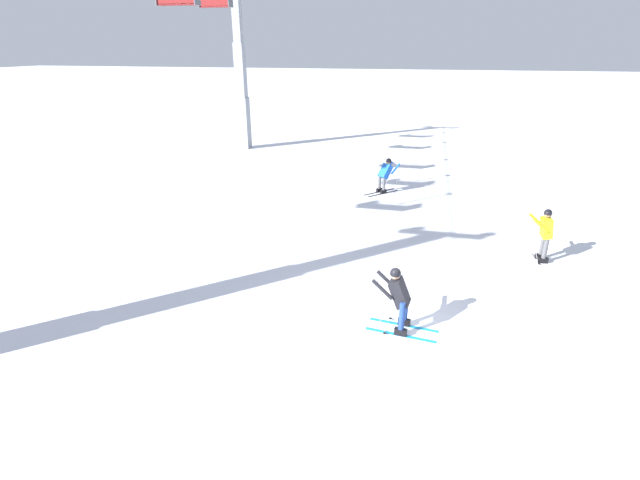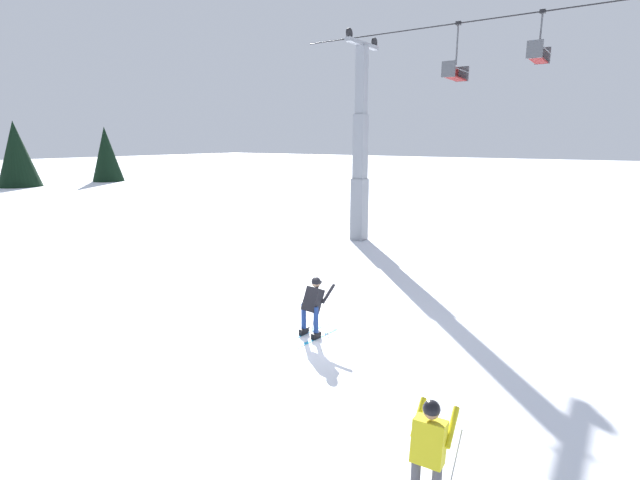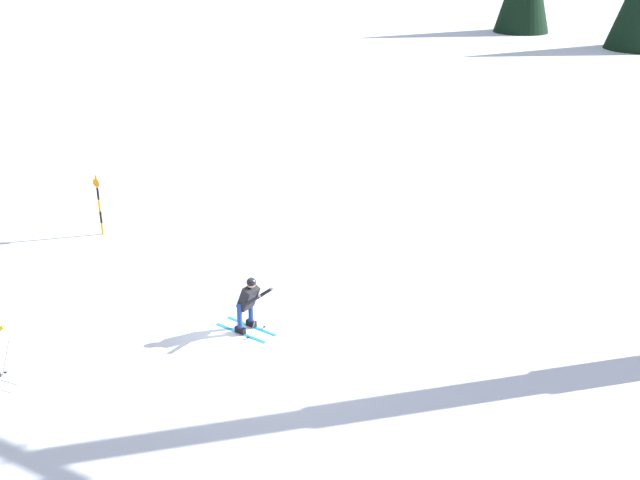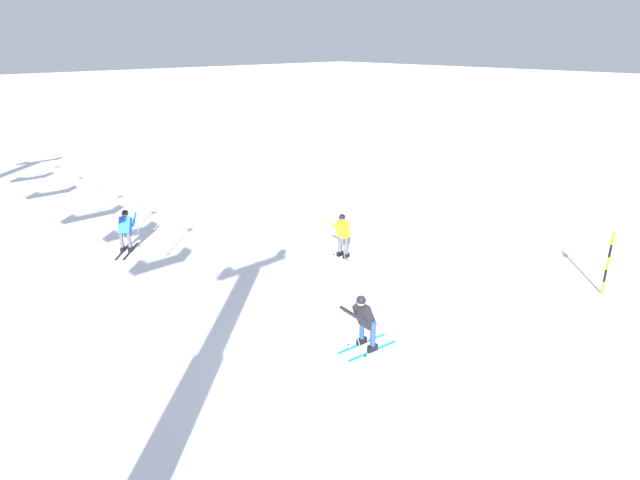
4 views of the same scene
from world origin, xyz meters
name	(u,v)px [view 1 (image 1 of 4)]	position (x,y,z in m)	size (l,w,h in m)	color
ground_plane	(391,336)	(0.00, 0.00, 0.00)	(260.00, 260.00, 0.00)	white
skier_carving_main	(399,295)	(0.29, -0.10, 0.90)	(0.78, 1.66, 1.67)	#198CCC
lift_tower_far	(241,80)	(18.54, 10.93, 4.16)	(0.68, 2.61, 9.87)	gray
chairlift_seat_farthest	(215,1)	(15.74, 10.93, 8.18)	(0.61, 1.71, 1.92)	black
skier_distant_uphill	(545,232)	(4.94, -4.05, 0.96)	(0.72, 1.74, 1.69)	white
skier_distant_downhill	(385,173)	(10.98, 1.26, 0.88)	(1.65, 1.55, 1.65)	black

